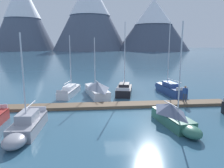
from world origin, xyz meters
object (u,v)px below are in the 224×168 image
(sailboat_second_berth, at_px, (26,126))
(sailboat_end_of_dock, at_px, (168,88))
(sailboat_far_berth, at_px, (124,89))
(person_on_dock, at_px, (185,93))
(sailboat_outer_slip, at_px, (174,116))
(sailboat_mid_dock_port, at_px, (71,90))
(sailboat_mid_dock_starboard, at_px, (96,89))

(sailboat_second_berth, height_order, sailboat_end_of_dock, sailboat_end_of_dock)
(sailboat_far_berth, height_order, sailboat_end_of_dock, sailboat_end_of_dock)
(sailboat_end_of_dock, xyz_separation_m, person_on_dock, (-0.17, -5.27, 0.61))
(sailboat_second_berth, bearing_deg, person_on_dock, 23.15)
(sailboat_end_of_dock, distance_m, person_on_dock, 5.31)
(sailboat_second_berth, height_order, person_on_dock, sailboat_second_berth)
(person_on_dock, bearing_deg, sailboat_outer_slip, -121.53)
(person_on_dock, bearing_deg, sailboat_mid_dock_port, 153.58)
(sailboat_mid_dock_starboard, xyz_separation_m, sailboat_outer_slip, (5.67, -11.01, -0.06))
(sailboat_mid_dock_starboard, distance_m, sailboat_outer_slip, 12.38)
(sailboat_second_berth, relative_size, sailboat_far_berth, 0.79)
(sailboat_second_berth, xyz_separation_m, sailboat_mid_dock_starboard, (5.40, 11.44, 0.26))
(sailboat_mid_dock_port, relative_size, sailboat_end_of_dock, 0.82)
(sailboat_end_of_dock, bearing_deg, sailboat_second_berth, -142.11)
(sailboat_outer_slip, bearing_deg, sailboat_end_of_dock, 71.34)
(sailboat_second_berth, height_order, sailboat_far_berth, sailboat_far_berth)
(sailboat_far_berth, relative_size, sailboat_outer_slip, 1.14)
(sailboat_far_berth, height_order, person_on_dock, sailboat_far_berth)
(sailboat_mid_dock_port, xyz_separation_m, sailboat_mid_dock_starboard, (3.23, -1.03, 0.32))
(sailboat_second_berth, distance_m, person_on_dock, 15.96)
(sailboat_mid_dock_starboard, relative_size, person_on_dock, 4.62)
(sailboat_mid_dock_starboard, bearing_deg, sailboat_second_berth, -115.28)
(sailboat_far_berth, xyz_separation_m, sailboat_end_of_dock, (5.74, -0.46, 0.06))
(sailboat_mid_dock_port, bearing_deg, sailboat_second_berth, -99.88)
(sailboat_mid_dock_port, xyz_separation_m, person_on_dock, (12.48, -6.20, 0.74))
(sailboat_mid_dock_port, xyz_separation_m, sailboat_end_of_dock, (12.66, -0.93, 0.13))
(sailboat_mid_dock_port, height_order, sailboat_end_of_dock, sailboat_end_of_dock)
(sailboat_mid_dock_starboard, xyz_separation_m, sailboat_end_of_dock, (9.42, 0.10, -0.19))
(sailboat_outer_slip, xyz_separation_m, person_on_dock, (3.58, 5.83, 0.48))
(sailboat_mid_dock_port, height_order, person_on_dock, sailboat_mid_dock_port)
(sailboat_mid_dock_port, height_order, sailboat_outer_slip, sailboat_outer_slip)
(sailboat_mid_dock_starboard, xyz_separation_m, person_on_dock, (9.25, -5.17, 0.42))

